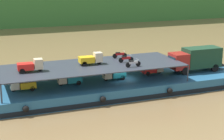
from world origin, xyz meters
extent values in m
plane|color=brown|center=(0.00, 0.00, 0.00)|extent=(400.00, 400.00, 0.00)
cube|color=#23567A|center=(0.00, 0.00, 0.75)|extent=(30.56, 8.72, 1.50)
cube|color=black|center=(0.00, -4.38, 0.35)|extent=(29.95, 0.06, 0.50)
sphere|color=black|center=(-12.22, -4.56, 0.85)|extent=(0.66, 0.66, 0.66)
sphere|color=black|center=(-4.07, -4.56, 0.85)|extent=(0.66, 0.66, 0.66)
sphere|color=black|center=(4.07, -4.56, 0.85)|extent=(0.66, 0.66, 0.66)
cube|color=maroon|center=(7.68, -0.30, 3.10)|extent=(2.01, 2.20, 2.00)
cube|color=#192833|center=(6.65, -0.30, 3.45)|extent=(0.07, 1.84, 0.60)
cube|color=#193823|center=(11.08, -0.33, 3.35)|extent=(4.81, 2.33, 2.50)
cube|color=black|center=(11.08, -0.33, 2.05)|extent=(6.81, 1.42, 0.20)
cylinder|color=black|center=(8.08, 0.70, 2.00)|extent=(1.00, 0.29, 1.00)
cylinder|color=black|center=(8.07, -1.32, 2.00)|extent=(1.00, 0.29, 1.00)
cylinder|color=black|center=(12.52, 0.67, 2.00)|extent=(1.00, 0.29, 1.00)
cylinder|color=black|center=(12.51, -1.35, 2.00)|extent=(1.00, 0.29, 1.00)
cylinder|color=#2D333D|center=(6.80, 3.88, 2.50)|extent=(0.16, 0.16, 2.00)
cylinder|color=#2D333D|center=(6.80, -3.88, 2.50)|extent=(0.16, 0.16, 2.00)
cylinder|color=#2D333D|center=(-14.40, -3.88, 2.50)|extent=(0.16, 0.16, 2.00)
cube|color=#2D333D|center=(-3.80, 0.00, 3.45)|extent=(21.36, 7.92, 0.10)
cube|color=gold|center=(-11.32, -0.46, 2.13)|extent=(1.71, 1.21, 0.70)
cube|color=beige|center=(-12.72, -0.47, 2.33)|extent=(0.91, 1.00, 1.10)
cube|color=#19232D|center=(-13.19, -0.47, 2.44)|extent=(0.04, 0.85, 0.38)
cylinder|color=black|center=(-12.87, -0.47, 1.78)|extent=(0.56, 0.14, 0.56)
cylinder|color=black|center=(-10.92, 0.07, 1.78)|extent=(0.56, 0.14, 0.56)
cylinder|color=black|center=(-10.92, -0.99, 1.78)|extent=(0.56, 0.14, 0.56)
cube|color=teal|center=(-6.02, -0.17, 2.13)|extent=(1.72, 1.22, 0.70)
cube|color=beige|center=(-7.42, -0.15, 2.33)|extent=(0.91, 1.01, 1.10)
cube|color=#19232D|center=(-7.89, -0.14, 2.44)|extent=(0.05, 0.85, 0.38)
cylinder|color=black|center=(-7.57, -0.14, 1.78)|extent=(0.56, 0.15, 0.56)
cylinder|color=black|center=(-5.61, 0.36, 1.78)|extent=(0.56, 0.15, 0.56)
cylinder|color=black|center=(-5.63, -0.70, 1.78)|extent=(0.56, 0.15, 0.56)
cube|color=teal|center=(-0.54, -0.06, 2.13)|extent=(1.73, 1.24, 0.70)
cube|color=#C6B793|center=(-1.94, -0.10, 2.33)|extent=(0.93, 1.02, 1.10)
cube|color=#19232D|center=(-2.41, -0.11, 2.44)|extent=(0.06, 0.85, 0.38)
cylinder|color=black|center=(-2.09, -0.10, 1.78)|extent=(0.56, 0.15, 0.56)
cylinder|color=black|center=(-0.15, 0.48, 1.78)|extent=(0.56, 0.15, 0.56)
cylinder|color=black|center=(-0.12, -0.58, 1.78)|extent=(0.56, 0.15, 0.56)
cube|color=red|center=(3.90, 0.54, 2.13)|extent=(1.71, 1.21, 0.70)
cube|color=#C6B793|center=(5.30, 0.54, 2.33)|extent=(0.90, 1.00, 1.10)
cube|color=#19232D|center=(5.77, 0.54, 2.44)|extent=(0.04, 0.85, 0.38)
cylinder|color=black|center=(5.45, 0.54, 1.78)|extent=(0.56, 0.14, 0.56)
cylinder|color=black|center=(3.51, 0.00, 1.78)|extent=(0.56, 0.14, 0.56)
cylinder|color=black|center=(3.50, 1.06, 1.78)|extent=(0.56, 0.14, 0.56)
cube|color=red|center=(-11.44, -0.29, 4.13)|extent=(1.75, 1.28, 0.70)
cube|color=#C6B793|center=(-10.04, -0.36, 4.33)|extent=(0.94, 1.04, 1.10)
cube|color=#19232D|center=(-9.57, -0.38, 4.44)|extent=(0.08, 0.85, 0.38)
cylinder|color=black|center=(-9.89, -0.36, 3.78)|extent=(0.57, 0.17, 0.56)
cylinder|color=black|center=(-11.86, -0.81, 3.78)|extent=(0.57, 0.17, 0.56)
cylinder|color=black|center=(-11.81, 0.25, 3.78)|extent=(0.57, 0.17, 0.56)
cube|color=gold|center=(-4.29, 0.45, 4.13)|extent=(1.73, 1.24, 0.70)
cube|color=beige|center=(-2.89, 0.42, 4.33)|extent=(0.92, 1.02, 1.10)
cube|color=#19232D|center=(-2.42, 0.41, 4.44)|extent=(0.06, 0.85, 0.38)
cylinder|color=black|center=(-2.74, 0.42, 3.78)|extent=(0.56, 0.15, 0.56)
cylinder|color=black|center=(-4.70, -0.07, 3.78)|extent=(0.56, 0.15, 0.56)
cylinder|color=black|center=(-4.68, 0.99, 3.78)|extent=(0.56, 0.15, 0.56)
cylinder|color=black|center=(1.06, -2.34, 3.80)|extent=(0.60, 0.13, 0.60)
cylinder|color=black|center=(-0.24, -2.41, 3.80)|extent=(0.60, 0.13, 0.60)
cube|color=#B7B7BC|center=(0.41, -2.37, 4.02)|extent=(1.11, 0.26, 0.28)
cube|color=black|center=(0.16, -2.39, 4.20)|extent=(0.61, 0.23, 0.12)
cylinder|color=#B2B2B7|center=(0.96, -2.34, 4.35)|extent=(0.07, 0.55, 0.04)
cylinder|color=black|center=(1.19, -0.02, 3.80)|extent=(0.60, 0.12, 0.60)
cylinder|color=black|center=(-0.11, 0.02, 3.80)|extent=(0.60, 0.12, 0.60)
cube|color=#B21919|center=(0.54, 0.00, 4.02)|extent=(1.11, 0.23, 0.28)
cube|color=black|center=(0.29, 0.01, 4.20)|extent=(0.61, 0.22, 0.12)
cylinder|color=#B2B2B7|center=(1.09, -0.02, 4.35)|extent=(0.06, 0.55, 0.04)
cylinder|color=black|center=(1.35, 2.33, 3.80)|extent=(0.61, 0.14, 0.60)
cylinder|color=black|center=(0.05, 2.42, 3.80)|extent=(0.61, 0.14, 0.60)
cube|color=#B21919|center=(0.70, 2.37, 4.02)|extent=(1.11, 0.28, 0.28)
cube|color=black|center=(0.45, 2.39, 4.20)|extent=(0.61, 0.24, 0.12)
cylinder|color=#B2B2B7|center=(1.25, 2.33, 4.35)|extent=(0.08, 0.55, 0.04)
camera|label=1|loc=(-16.74, -39.95, 13.98)|focal=59.59mm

